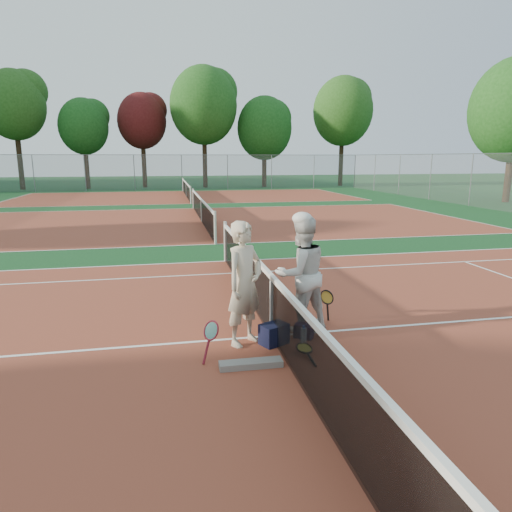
# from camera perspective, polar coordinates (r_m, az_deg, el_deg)

# --- Properties ---
(ground) EXTENTS (130.00, 130.00, 0.00)m
(ground) POSITION_cam_1_polar(r_m,az_deg,el_deg) (7.41, 1.91, -9.98)
(ground) COLOR #103C19
(ground) RESTS_ON ground
(court_main) EXTENTS (23.77, 10.97, 0.01)m
(court_main) POSITION_cam_1_polar(r_m,az_deg,el_deg) (7.41, 1.91, -9.96)
(court_main) COLOR brown
(court_main) RESTS_ON ground
(court_far_a) EXTENTS (23.77, 10.97, 0.01)m
(court_far_a) POSITION_cam_1_polar(r_m,az_deg,el_deg) (20.43, -6.80, 4.29)
(court_far_a) COLOR brown
(court_far_a) RESTS_ON ground
(court_far_b) EXTENTS (23.77, 10.97, 0.01)m
(court_far_b) POSITION_cam_1_polar(r_m,az_deg,el_deg) (33.83, -8.68, 7.37)
(court_far_b) COLOR brown
(court_far_b) RESTS_ON ground
(net_main) EXTENTS (0.10, 10.98, 1.02)m
(net_main) POSITION_cam_1_polar(r_m,az_deg,el_deg) (7.23, 1.94, -6.24)
(net_main) COLOR black
(net_main) RESTS_ON ground
(net_far_a) EXTENTS (0.10, 10.98, 1.02)m
(net_far_a) POSITION_cam_1_polar(r_m,az_deg,el_deg) (20.36, -6.83, 5.71)
(net_far_a) COLOR black
(net_far_a) RESTS_ON ground
(net_far_b) EXTENTS (0.10, 10.98, 1.02)m
(net_far_b) POSITION_cam_1_polar(r_m,az_deg,el_deg) (33.79, -8.71, 8.23)
(net_far_b) COLOR black
(net_far_b) RESTS_ON ground
(fence_back) EXTENTS (32.00, 0.06, 3.00)m
(fence_back) POSITION_cam_1_polar(r_m,az_deg,el_deg) (40.72, -9.25, 10.27)
(fence_back) COLOR slate
(fence_back) RESTS_ON ground
(player_a) EXTENTS (0.82, 0.79, 1.89)m
(player_a) POSITION_cam_1_polar(r_m,az_deg,el_deg) (6.84, -1.45, -3.48)
(player_a) COLOR beige
(player_a) RESTS_ON ground
(player_b) EXTENTS (1.07, 0.93, 1.89)m
(player_b) POSITION_cam_1_polar(r_m,az_deg,el_deg) (7.46, 5.65, -2.22)
(player_b) COLOR silver
(player_b) RESTS_ON ground
(racket_red) EXTENTS (0.39, 0.39, 0.55)m
(racket_red) POSITION_cam_1_polar(r_m,az_deg,el_deg) (6.55, -5.60, -10.50)
(racket_red) COLOR maroon
(racket_red) RESTS_ON ground
(racket_black_held) EXTENTS (0.33, 0.32, 0.59)m
(racket_black_held) POSITION_cam_1_polar(r_m,az_deg,el_deg) (7.97, 8.81, -6.24)
(racket_black_held) COLOR black
(racket_black_held) RESTS_ON ground
(racket_spare) EXTENTS (0.30, 0.61, 0.12)m
(racket_spare) POSITION_cam_1_polar(r_m,az_deg,el_deg) (6.81, 6.04, -11.58)
(racket_spare) COLOR black
(racket_spare) RESTS_ON ground
(sports_bag_navy) EXTENTS (0.49, 0.43, 0.32)m
(sports_bag_navy) POSITION_cam_1_polar(r_m,az_deg,el_deg) (7.06, 2.26, -9.72)
(sports_bag_navy) COLOR black
(sports_bag_navy) RESTS_ON ground
(sports_bag_purple) EXTENTS (0.34, 0.32, 0.23)m
(sports_bag_purple) POSITION_cam_1_polar(r_m,az_deg,el_deg) (7.34, 5.99, -9.32)
(sports_bag_purple) COLOR black
(sports_bag_purple) RESTS_ON ground
(net_cover_canvas) EXTENTS (0.87, 0.21, 0.09)m
(net_cover_canvas) POSITION_cam_1_polar(r_m,az_deg,el_deg) (6.38, -0.64, -13.36)
(net_cover_canvas) COLOR slate
(net_cover_canvas) RESTS_ON ground
(water_bottle) EXTENTS (0.09, 0.09, 0.30)m
(water_bottle) POSITION_cam_1_polar(r_m,az_deg,el_deg) (6.99, 5.96, -10.11)
(water_bottle) COLOR silver
(water_bottle) RESTS_ON ground
(tree_back_0) EXTENTS (5.14, 5.14, 10.12)m
(tree_back_0) POSITION_cam_1_polar(r_m,az_deg,el_deg) (45.77, -28.00, 16.31)
(tree_back_0) COLOR #382314
(tree_back_0) RESTS_ON ground
(tree_back_1) EXTENTS (4.29, 4.29, 7.93)m
(tree_back_1) POSITION_cam_1_polar(r_m,az_deg,el_deg) (44.66, -20.75, 14.87)
(tree_back_1) COLOR #382314
(tree_back_1) RESTS_ON ground
(tree_back_maroon) EXTENTS (4.46, 4.46, 8.64)m
(tree_back_maroon) POSITION_cam_1_polar(r_m,az_deg,el_deg) (45.20, -14.08, 16.02)
(tree_back_maroon) COLOR #382314
(tree_back_maroon) RESTS_ON ground
(tree_back_3) EXTENTS (6.14, 6.14, 10.95)m
(tree_back_3) POSITION_cam_1_polar(r_m,az_deg,el_deg) (44.08, -6.57, 18.17)
(tree_back_3) COLOR #382314
(tree_back_3) RESTS_ON ground
(tree_back_4) EXTENTS (5.14, 5.14, 8.43)m
(tree_back_4) POSITION_cam_1_polar(r_m,az_deg,el_deg) (44.65, 1.06, 15.66)
(tree_back_4) COLOR #382314
(tree_back_4) RESTS_ON ground
(tree_back_5) EXTENTS (5.79, 5.79, 10.52)m
(tree_back_5) POSITION_cam_1_polar(r_m,az_deg,el_deg) (47.40, 10.81, 17.33)
(tree_back_5) COLOR #382314
(tree_back_5) RESTS_ON ground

